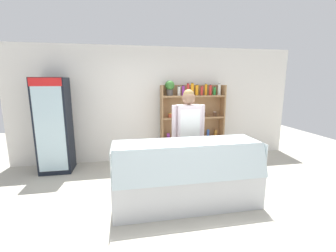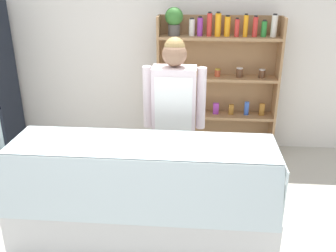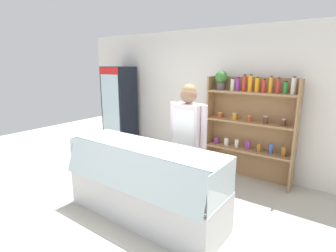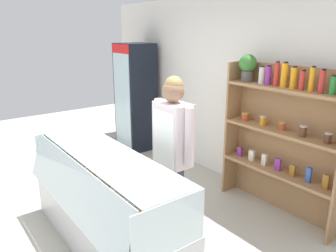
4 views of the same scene
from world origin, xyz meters
name	(u,v)px [view 2 (image 2 of 4)]	position (x,y,z in m)	size (l,w,h in m)	color
ground_plane	(135,240)	(0.00, 0.00, 0.00)	(12.00, 12.00, 0.00)	#B7B2A3
back_wall	(159,49)	(0.00, 2.24, 1.35)	(6.80, 0.10, 2.70)	white
shelving_unit	(214,75)	(0.74, 1.97, 1.08)	(1.53, 0.29, 1.92)	#9E754C
deli_display_case	(143,217)	(0.09, -0.05, 0.31)	(2.23, 0.79, 1.01)	silver
shop_clerk	(174,111)	(0.31, 0.66, 1.06)	(0.61, 0.25, 1.77)	#383D51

